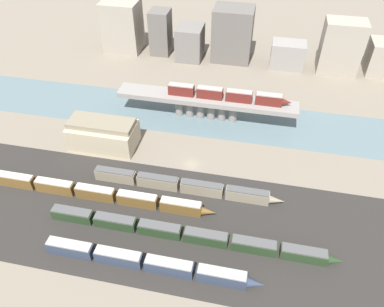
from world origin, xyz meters
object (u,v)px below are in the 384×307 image
train_on_bridge (227,95)px  train_yard_near (149,263)px  train_yard_mid (188,234)px  train_yard_far (99,194)px  warehouse_building (103,134)px  train_yard_outer (184,186)px

train_on_bridge → train_yard_near: bearing=-98.5°
train_yard_mid → train_yard_far: train_yard_far is taller
warehouse_building → train_yard_outer: bearing=-26.3°
train_yard_near → train_yard_outer: (2.64, 27.36, 0.01)m
train_yard_outer → train_on_bridge: bearing=79.3°
train_yard_mid → train_yard_far: bearing=163.1°
train_yard_far → train_yard_mid: bearing=-16.9°
train_yard_near → warehouse_building: 51.62m
train_yard_near → train_yard_mid: size_ratio=0.71×
train_on_bridge → train_yard_outer: (-7.24, -38.48, -8.80)m
train_on_bridge → train_yard_mid: size_ratio=0.56×
train_on_bridge → warehouse_building: size_ratio=1.99×
train_yard_outer → train_yard_near: bearing=-95.5°
train_on_bridge → warehouse_building: 45.33m
train_on_bridge → warehouse_building: train_on_bridge is taller
train_yard_mid → train_yard_outer: train_yard_outer is taller
train_yard_near → train_yard_far: train_yard_far is taller
train_on_bridge → train_yard_outer: 40.13m
train_yard_far → train_yard_outer: size_ratio=1.17×
train_yard_outer → warehouse_building: (-31.33, 15.46, 2.76)m
train_yard_mid → train_on_bridge: bearing=87.7°
warehouse_building → train_yard_far: bearing=-71.6°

